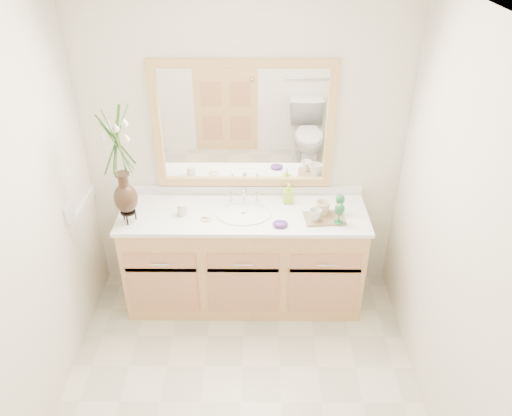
{
  "coord_description": "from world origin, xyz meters",
  "views": [
    {
      "loc": [
        0.11,
        -2.09,
        2.82
      ],
      "look_at": [
        0.1,
        0.65,
        1.1
      ],
      "focal_mm": 35.0,
      "sensor_mm": 36.0,
      "label": 1
    }
  ],
  "objects_px": {
    "tumbler": "(182,209)",
    "soap_bottle": "(288,194)",
    "tray": "(324,218)",
    "flower_vase": "(118,152)"
  },
  "relations": [
    {
      "from": "tumbler",
      "to": "soap_bottle",
      "type": "distance_m",
      "value": 0.81
    },
    {
      "from": "soap_bottle",
      "to": "tray",
      "type": "bearing_deg",
      "value": -50.7
    },
    {
      "from": "soap_bottle",
      "to": "tray",
      "type": "xyz_separation_m",
      "value": [
        0.25,
        -0.23,
        -0.07
      ]
    },
    {
      "from": "flower_vase",
      "to": "soap_bottle",
      "type": "height_order",
      "value": "flower_vase"
    },
    {
      "from": "flower_vase",
      "to": "tray",
      "type": "relative_size",
      "value": 2.79
    },
    {
      "from": "flower_vase",
      "to": "soap_bottle",
      "type": "bearing_deg",
      "value": 13.15
    },
    {
      "from": "tumbler",
      "to": "tray",
      "type": "height_order",
      "value": "tumbler"
    },
    {
      "from": "tumbler",
      "to": "soap_bottle",
      "type": "xyz_separation_m",
      "value": [
        0.79,
        0.18,
        0.03
      ]
    },
    {
      "from": "flower_vase",
      "to": "tumbler",
      "type": "relative_size",
      "value": 9.14
    },
    {
      "from": "tumbler",
      "to": "soap_bottle",
      "type": "relative_size",
      "value": 0.61
    }
  ]
}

